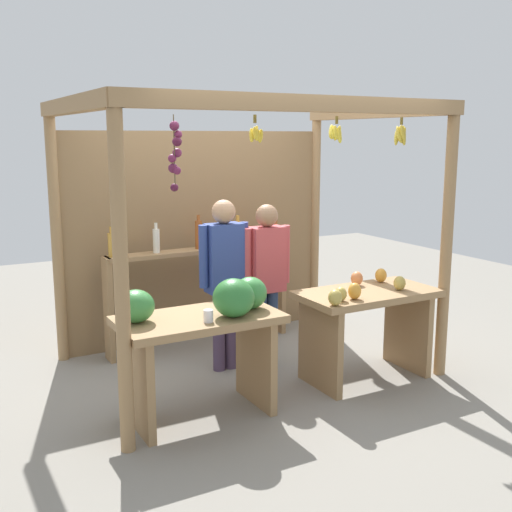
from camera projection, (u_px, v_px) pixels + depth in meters
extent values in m
plane|color=gray|center=(246.00, 366.00, 5.80)|extent=(12.00, 12.00, 0.00)
cylinder|color=#99754C|center=(121.00, 279.00, 4.02)|extent=(0.10, 0.10, 2.39)
cylinder|color=#99754C|center=(447.00, 243.00, 5.39)|extent=(0.10, 0.10, 2.39)
cylinder|color=#99754C|center=(56.00, 236.00, 5.75)|extent=(0.10, 0.10, 2.39)
cylinder|color=#99754C|center=(315.00, 217.00, 7.12)|extent=(0.10, 0.10, 2.39)
cube|color=#99754C|center=(310.00, 103.00, 4.49)|extent=(2.98, 0.12, 0.12)
cube|color=#99754C|center=(75.00, 105.00, 4.67)|extent=(0.12, 2.12, 0.12)
cube|color=#99754C|center=(376.00, 112.00, 6.04)|extent=(0.12, 2.12, 0.12)
cube|color=olive|center=(199.00, 236.00, 6.48)|extent=(2.88, 0.04, 2.15)
cylinder|color=brown|center=(402.00, 121.00, 5.12)|extent=(0.02, 0.02, 0.06)
ellipsoid|color=gold|center=(403.00, 135.00, 5.16)|extent=(0.04, 0.06, 0.14)
ellipsoid|color=gold|center=(402.00, 134.00, 5.17)|extent=(0.06, 0.06, 0.14)
ellipsoid|color=gold|center=(399.00, 133.00, 5.16)|extent=(0.06, 0.04, 0.14)
ellipsoid|color=gold|center=(396.00, 137.00, 5.16)|extent=(0.06, 0.05, 0.14)
ellipsoid|color=gold|center=(398.00, 133.00, 5.14)|extent=(0.05, 0.09, 0.14)
ellipsoid|color=gold|center=(399.00, 135.00, 5.12)|extent=(0.05, 0.08, 0.14)
ellipsoid|color=gold|center=(403.00, 133.00, 5.10)|extent=(0.06, 0.05, 0.14)
ellipsoid|color=gold|center=(403.00, 137.00, 5.12)|extent=(0.07, 0.04, 0.14)
ellipsoid|color=gold|center=(404.00, 137.00, 5.14)|extent=(0.06, 0.06, 0.14)
cylinder|color=brown|center=(337.00, 120.00, 4.82)|extent=(0.02, 0.02, 0.06)
ellipsoid|color=yellow|center=(338.00, 133.00, 4.85)|extent=(0.04, 0.06, 0.12)
ellipsoid|color=yellow|center=(337.00, 134.00, 4.88)|extent=(0.06, 0.06, 0.12)
ellipsoid|color=yellow|center=(333.00, 132.00, 4.88)|extent=(0.07, 0.04, 0.12)
ellipsoid|color=yellow|center=(331.00, 132.00, 4.85)|extent=(0.06, 0.05, 0.12)
ellipsoid|color=yellow|center=(333.00, 132.00, 4.83)|extent=(0.04, 0.06, 0.12)
ellipsoid|color=yellow|center=(336.00, 133.00, 4.81)|extent=(0.05, 0.05, 0.12)
ellipsoid|color=yellow|center=(339.00, 136.00, 4.81)|extent=(0.06, 0.04, 0.12)
ellipsoid|color=yellow|center=(339.00, 134.00, 4.83)|extent=(0.07, 0.06, 0.12)
cylinder|color=brown|center=(255.00, 119.00, 4.49)|extent=(0.02, 0.02, 0.06)
ellipsoid|color=gold|center=(261.00, 136.00, 4.53)|extent=(0.04, 0.06, 0.11)
ellipsoid|color=gold|center=(255.00, 132.00, 4.54)|extent=(0.07, 0.05, 0.11)
ellipsoid|color=gold|center=(252.00, 135.00, 4.52)|extent=(0.06, 0.05, 0.11)
ellipsoid|color=gold|center=(252.00, 135.00, 4.50)|extent=(0.04, 0.05, 0.11)
ellipsoid|color=gold|center=(255.00, 134.00, 4.47)|extent=(0.05, 0.04, 0.11)
ellipsoid|color=gold|center=(258.00, 135.00, 4.50)|extent=(0.07, 0.06, 0.11)
cylinder|color=#4C422D|center=(174.00, 153.00, 4.49)|extent=(0.01, 0.01, 0.55)
sphere|color=#511938|center=(174.00, 126.00, 4.44)|extent=(0.07, 0.07, 0.07)
sphere|color=#601E42|center=(178.00, 134.00, 4.47)|extent=(0.06, 0.06, 0.06)
sphere|color=#47142D|center=(177.00, 142.00, 4.46)|extent=(0.07, 0.07, 0.07)
sphere|color=#601E42|center=(177.00, 153.00, 4.52)|extent=(0.07, 0.07, 0.07)
sphere|color=#601E42|center=(172.00, 158.00, 4.51)|extent=(0.06, 0.06, 0.06)
sphere|color=#511938|center=(173.00, 168.00, 4.52)|extent=(0.07, 0.07, 0.07)
sphere|color=#601E42|center=(177.00, 171.00, 4.50)|extent=(0.06, 0.06, 0.06)
sphere|color=#47142D|center=(174.00, 188.00, 4.55)|extent=(0.06, 0.06, 0.06)
cube|color=#99754C|center=(199.00, 320.00, 4.63)|extent=(1.21, 0.64, 0.06)
cube|color=#99754C|center=(138.00, 382.00, 4.47)|extent=(0.06, 0.58, 0.73)
cube|color=#99754C|center=(256.00, 359.00, 4.93)|extent=(0.06, 0.58, 0.73)
ellipsoid|color=#38843D|center=(250.00, 293.00, 4.79)|extent=(0.36, 0.36, 0.25)
ellipsoid|color=#2D7533|center=(234.00, 298.00, 4.57)|extent=(0.40, 0.40, 0.29)
ellipsoid|color=#38843D|center=(135.00, 306.00, 4.44)|extent=(0.36, 0.36, 0.24)
cylinder|color=white|center=(208.00, 316.00, 4.46)|extent=(0.07, 0.07, 0.09)
cube|color=#99754C|center=(367.00, 294.00, 5.38)|extent=(1.21, 0.64, 0.06)
cube|color=#99754C|center=(320.00, 347.00, 5.22)|extent=(0.06, 0.58, 0.73)
cube|color=#99754C|center=(408.00, 330.00, 5.68)|extent=(0.06, 0.58, 0.73)
ellipsoid|color=#B79E47|center=(400.00, 283.00, 5.38)|extent=(0.14, 0.14, 0.12)
ellipsoid|color=gold|center=(355.00, 291.00, 5.08)|extent=(0.15, 0.15, 0.14)
ellipsoid|color=gold|center=(381.00, 275.00, 5.67)|extent=(0.11, 0.11, 0.13)
ellipsoid|color=#B79E47|center=(335.00, 298.00, 4.88)|extent=(0.14, 0.14, 0.13)
ellipsoid|color=#E07F47|center=(357.00, 278.00, 5.55)|extent=(0.11, 0.11, 0.13)
ellipsoid|color=#B79E47|center=(341.00, 294.00, 5.02)|extent=(0.13, 0.13, 0.12)
cube|color=#99754C|center=(109.00, 310.00, 5.85)|extent=(0.05, 0.20, 1.00)
cube|color=#99754C|center=(279.00, 287.00, 6.74)|extent=(0.05, 0.20, 1.00)
cube|color=#99754C|center=(199.00, 251.00, 6.21)|extent=(1.87, 0.22, 0.04)
cylinder|color=gold|center=(112.00, 245.00, 5.76)|extent=(0.07, 0.07, 0.22)
cylinder|color=gold|center=(111.00, 230.00, 5.74)|extent=(0.03, 0.03, 0.06)
cylinder|color=silver|center=(156.00, 241.00, 5.97)|extent=(0.07, 0.07, 0.23)
cylinder|color=silver|center=(156.00, 226.00, 5.94)|extent=(0.03, 0.03, 0.06)
cylinder|color=#994C1E|center=(199.00, 235.00, 6.17)|extent=(0.07, 0.07, 0.28)
cylinder|color=#994C1E|center=(198.00, 218.00, 6.14)|extent=(0.03, 0.03, 0.06)
cylinder|color=gold|center=(238.00, 233.00, 6.38)|extent=(0.08, 0.08, 0.25)
cylinder|color=gold|center=(238.00, 218.00, 6.35)|extent=(0.03, 0.03, 0.06)
cylinder|color=#994C1E|center=(274.00, 229.00, 6.59)|extent=(0.06, 0.06, 0.28)
cylinder|color=#994C1E|center=(274.00, 212.00, 6.56)|extent=(0.03, 0.03, 0.06)
cylinder|color=#4D3B58|center=(219.00, 332.00, 5.64)|extent=(0.11, 0.11, 0.73)
cylinder|color=#4D3B58|center=(231.00, 330.00, 5.69)|extent=(0.11, 0.11, 0.73)
cube|color=#2D428C|center=(224.00, 258.00, 5.54)|extent=(0.32, 0.19, 0.62)
cylinder|color=#2D428C|center=(203.00, 257.00, 5.44)|extent=(0.08, 0.08, 0.55)
cylinder|color=#2D428C|center=(244.00, 253.00, 5.63)|extent=(0.08, 0.08, 0.55)
sphere|color=tan|center=(224.00, 212.00, 5.46)|extent=(0.21, 0.21, 0.21)
cylinder|color=navy|center=(261.00, 329.00, 5.76)|extent=(0.11, 0.11, 0.70)
cylinder|color=navy|center=(272.00, 327.00, 5.82)|extent=(0.11, 0.11, 0.70)
cube|color=#BF474C|center=(267.00, 259.00, 5.67)|extent=(0.32, 0.19, 0.60)
cylinder|color=#BF474C|center=(247.00, 258.00, 5.57)|extent=(0.08, 0.08, 0.54)
cylinder|color=#BF474C|center=(285.00, 254.00, 5.76)|extent=(0.08, 0.08, 0.54)
sphere|color=#997051|center=(267.00, 216.00, 5.59)|extent=(0.20, 0.20, 0.20)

